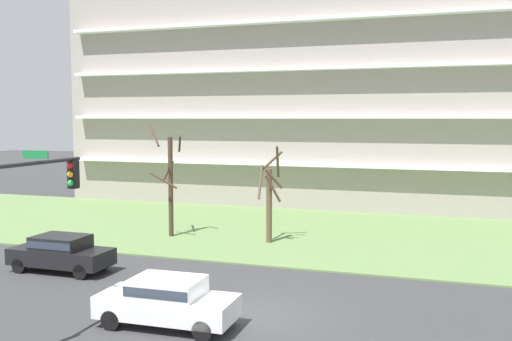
# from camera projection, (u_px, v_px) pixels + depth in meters

# --- Properties ---
(ground) EXTENTS (160.00, 160.00, 0.00)m
(ground) POSITION_uv_depth(u_px,v_px,m) (258.00, 314.00, 19.51)
(ground) COLOR #38383A
(grass_lawn_strip) EXTENTS (80.00, 16.00, 0.08)m
(grass_lawn_strip) POSITION_uv_depth(u_px,v_px,m) (336.00, 234.00, 32.72)
(grass_lawn_strip) COLOR #66844C
(grass_lawn_strip) RESTS_ON ground
(apartment_building) EXTENTS (46.45, 11.15, 16.72)m
(apartment_building) POSITION_uv_depth(u_px,v_px,m) (370.00, 95.00, 44.34)
(apartment_building) COLOR #9E938C
(apartment_building) RESTS_ON ground
(tree_far_left) EXTENTS (2.10, 2.09, 6.26)m
(tree_far_left) POSITION_uv_depth(u_px,v_px,m) (170.00, 182.00, 31.80)
(tree_far_left) COLOR #423023
(tree_far_left) RESTS_ON ground
(tree_left) EXTENTS (1.47, 1.49, 5.20)m
(tree_left) POSITION_uv_depth(u_px,v_px,m) (270.00, 197.00, 30.28)
(tree_left) COLOR brown
(tree_left) RESTS_ON ground
(sedan_black_near_left) EXTENTS (4.41, 1.81, 1.57)m
(sedan_black_near_left) POSITION_uv_depth(u_px,v_px,m) (61.00, 252.00, 24.90)
(sedan_black_near_left) COLOR black
(sedan_black_near_left) RESTS_ON ground
(sedan_white_center_left) EXTENTS (4.44, 1.90, 1.57)m
(sedan_white_center_left) POSITION_uv_depth(u_px,v_px,m) (167.00, 300.00, 18.30)
(sedan_white_center_left) COLOR white
(sedan_white_center_left) RESTS_ON ground
(traffic_signal_mast) EXTENTS (0.90, 4.69, 5.68)m
(traffic_signal_mast) POSITION_uv_depth(u_px,v_px,m) (16.00, 215.00, 16.23)
(traffic_signal_mast) COLOR black
(traffic_signal_mast) RESTS_ON ground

